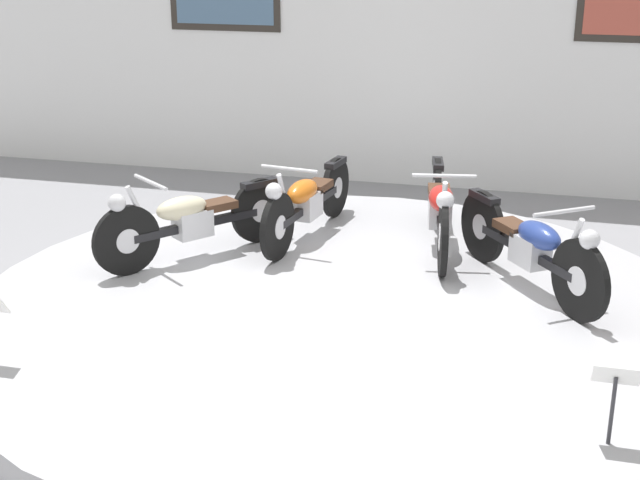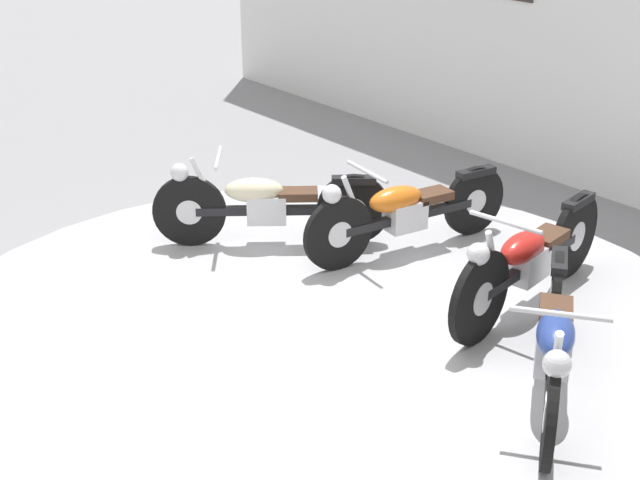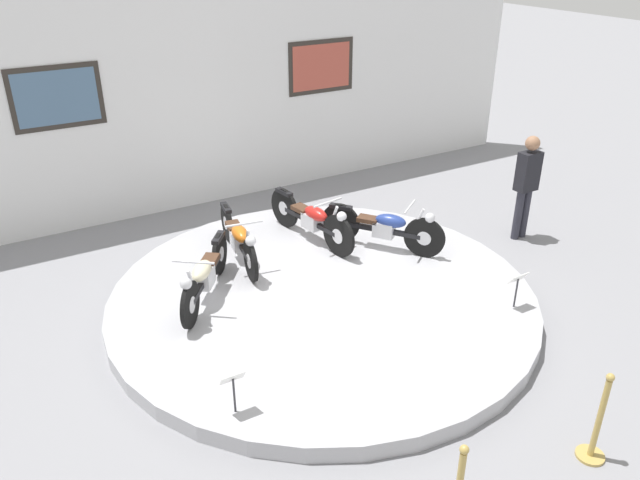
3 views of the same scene
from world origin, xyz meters
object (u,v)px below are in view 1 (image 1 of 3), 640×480
object	(u,v)px
motorcycle_cream	(192,218)
motorcycle_red	(440,207)
motorcycle_orange	(307,200)
info_placard_front_centre	(615,386)
motorcycle_blue	(531,245)

from	to	relation	value
motorcycle_cream	motorcycle_red	world-z (taller)	motorcycle_red
motorcycle_orange	motorcycle_red	bearing A→B (deg)	0.18
motorcycle_orange	info_placard_front_centre	xyz separation A→B (m)	(2.60, -3.00, -0.00)
info_placard_front_centre	motorcycle_orange	bearing A→B (deg)	130.93
motorcycle_red	motorcycle_blue	world-z (taller)	motorcycle_red
motorcycle_blue	motorcycle_cream	bearing A→B (deg)	-179.98
motorcycle_blue	info_placard_front_centre	distance (m)	2.28
motorcycle_blue	info_placard_front_centre	bearing A→B (deg)	-76.51
motorcycle_orange	motorcycle_blue	xyz separation A→B (m)	(2.07, -0.78, 0.01)
motorcycle_cream	motorcycle_blue	bearing A→B (deg)	0.02
motorcycle_cream	info_placard_front_centre	size ratio (longest dim) A/B	3.10
motorcycle_orange	info_placard_front_centre	distance (m)	3.97
motorcycle_blue	info_placard_front_centre	xyz separation A→B (m)	(0.53, -2.22, -0.01)
motorcycle_red	info_placard_front_centre	world-z (taller)	motorcycle_red
motorcycle_cream	info_placard_front_centre	xyz separation A→B (m)	(3.43, -2.22, -0.00)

